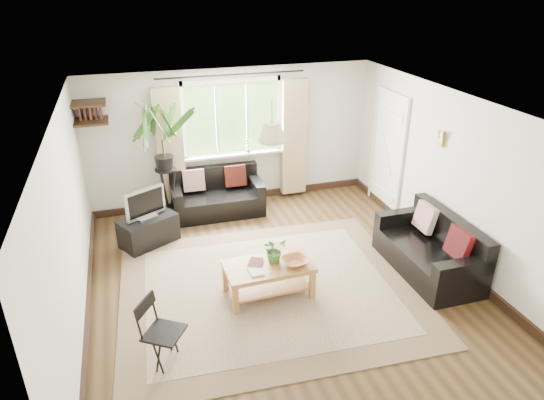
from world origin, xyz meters
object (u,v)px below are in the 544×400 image
object	(u,v)px
sofa_right	(429,247)
palm_stand	(165,164)
tv_stand	(149,231)
sofa_back	(217,194)
coffee_table	(268,279)
folding_chair	(164,334)

from	to	relation	value
sofa_right	palm_stand	world-z (taller)	palm_stand
palm_stand	sofa_right	bearing A→B (deg)	-39.02
tv_stand	palm_stand	bearing A→B (deg)	33.23
sofa_right	sofa_back	bearing A→B (deg)	-137.31
coffee_table	palm_stand	size ratio (longest dim) A/B	0.55
coffee_table	palm_stand	world-z (taller)	palm_stand
tv_stand	folding_chair	world-z (taller)	folding_chair
palm_stand	coffee_table	bearing A→B (deg)	-68.53
folding_chair	palm_stand	bearing A→B (deg)	26.73
tv_stand	coffee_table	bearing A→B (deg)	-80.71
palm_stand	folding_chair	distance (m)	3.46
sofa_back	coffee_table	size ratio (longest dim) A/B	1.39
sofa_right	palm_stand	distance (m)	4.24
tv_stand	folding_chair	distance (m)	2.66
sofa_right	coffee_table	distance (m)	2.28
coffee_table	sofa_back	bearing A→B (deg)	93.69
sofa_right	palm_stand	xyz separation A→B (m)	(-3.26, 2.64, 0.62)
palm_stand	folding_chair	world-z (taller)	palm_stand
sofa_right	coffee_table	xyz separation A→B (m)	(-2.27, 0.13, -0.16)
coffee_table	tv_stand	world-z (taller)	coffee_table
sofa_back	coffee_table	world-z (taller)	sofa_back
sofa_right	tv_stand	size ratio (longest dim) A/B	1.95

